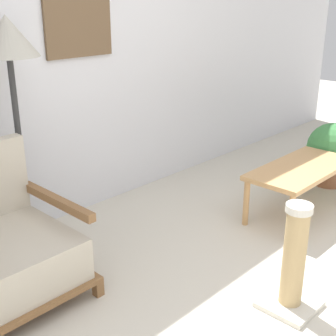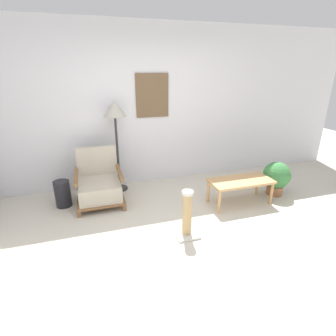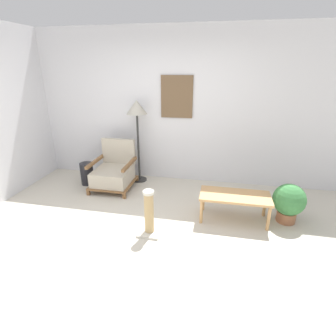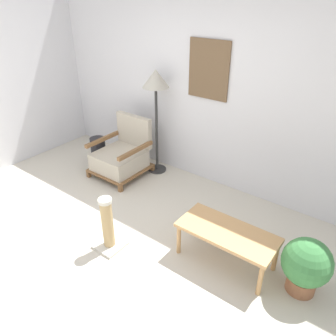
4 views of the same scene
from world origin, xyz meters
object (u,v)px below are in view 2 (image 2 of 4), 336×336
at_px(armchair, 99,185).
at_px(vase, 63,194).
at_px(coffee_table, 241,183).
at_px(scratching_post, 187,217).
at_px(potted_plant, 276,177).
at_px(floor_lamp, 115,116).

xyz_separation_m(armchair, vase, (-0.55, 0.03, -0.08)).
relative_size(armchair, coffee_table, 0.85).
distance_m(coffee_table, scratching_post, 1.22).
relative_size(vase, potted_plant, 0.73).
relative_size(floor_lamp, scratching_post, 2.45).
relative_size(armchair, scratching_post, 1.34).
distance_m(floor_lamp, scratching_post, 2.01).
bearing_deg(armchair, scratching_post, -51.24).
bearing_deg(floor_lamp, vase, -158.79).
bearing_deg(coffee_table, potted_plant, 7.54).
bearing_deg(vase, potted_plant, -10.24).
distance_m(armchair, vase, 0.55).
relative_size(floor_lamp, vase, 3.68).
xyz_separation_m(floor_lamp, vase, (-0.90, -0.35, -1.08)).
distance_m(potted_plant, scratching_post, 1.93).
xyz_separation_m(vase, potted_plant, (3.35, -0.61, 0.11)).
bearing_deg(armchair, coffee_table, -17.90).
height_order(armchair, potted_plant, armchair).
relative_size(floor_lamp, coffee_table, 1.56).
bearing_deg(vase, floor_lamp, 21.21).
xyz_separation_m(potted_plant, scratching_post, (-1.82, -0.65, -0.06)).
distance_m(armchair, scratching_post, 1.57).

